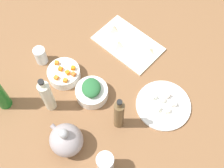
% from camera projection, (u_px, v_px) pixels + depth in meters
% --- Properties ---
extents(tabletop, '(1.90, 1.90, 0.03)m').
position_uv_depth(tabletop, '(112.00, 90.00, 1.38)').
color(tabletop, brown).
rests_on(tabletop, ground).
extents(cutting_board, '(0.34, 0.21, 0.01)m').
position_uv_depth(cutting_board, '(128.00, 44.00, 1.49)').
color(cutting_board, silver).
rests_on(cutting_board, tabletop).
extents(plate_tofu, '(0.25, 0.25, 0.01)m').
position_uv_depth(plate_tofu, '(163.00, 105.00, 1.32)').
color(plate_tofu, white).
rests_on(plate_tofu, tabletop).
extents(bowl_greens, '(0.15, 0.15, 0.06)m').
position_uv_depth(bowl_greens, '(92.00, 93.00, 1.32)').
color(bowl_greens, white).
rests_on(bowl_greens, tabletop).
extents(bowl_carrots, '(0.16, 0.16, 0.05)m').
position_uv_depth(bowl_carrots, '(64.00, 74.00, 1.37)').
color(bowl_carrots, white).
rests_on(bowl_carrots, tabletop).
extents(teapot, '(0.16, 0.14, 0.16)m').
position_uv_depth(teapot, '(66.00, 140.00, 1.18)').
color(teapot, '#9B9092').
rests_on(teapot, tabletop).
extents(bottle_0, '(0.04, 0.04, 0.23)m').
position_uv_depth(bottle_0, '(119.00, 115.00, 1.19)').
color(bottle_0, brown).
rests_on(bottle_0, tabletop).
extents(bottle_1, '(0.05, 0.05, 0.23)m').
position_uv_depth(bottle_1, '(47.00, 96.00, 1.23)').
color(bottle_1, beige).
rests_on(bottle_1, tabletop).
extents(drinking_glass_0, '(0.07, 0.07, 0.13)m').
position_uv_depth(drinking_glass_0, '(105.00, 164.00, 1.13)').
color(drinking_glass_0, white).
rests_on(drinking_glass_0, tabletop).
extents(drinking_glass_2, '(0.06, 0.06, 0.09)m').
position_uv_depth(drinking_glass_2, '(41.00, 56.00, 1.40)').
color(drinking_glass_2, white).
rests_on(drinking_glass_2, tabletop).
extents(carrot_cube_0, '(0.02, 0.02, 0.02)m').
position_uv_depth(carrot_cube_0, '(61.00, 69.00, 1.34)').
color(carrot_cube_0, orange).
rests_on(carrot_cube_0, bowl_carrots).
extents(carrot_cube_1, '(0.03, 0.03, 0.02)m').
position_uv_depth(carrot_cube_1, '(57.00, 63.00, 1.36)').
color(carrot_cube_1, orange).
rests_on(carrot_cube_1, bowl_carrots).
extents(carrot_cube_2, '(0.02, 0.02, 0.02)m').
position_uv_depth(carrot_cube_2, '(73.00, 68.00, 1.35)').
color(carrot_cube_2, orange).
rests_on(carrot_cube_2, bowl_carrots).
extents(carrot_cube_3, '(0.02, 0.02, 0.02)m').
position_uv_depth(carrot_cube_3, '(73.00, 74.00, 1.33)').
color(carrot_cube_3, orange).
rests_on(carrot_cube_3, bowl_carrots).
extents(carrot_cube_4, '(0.02, 0.02, 0.02)m').
position_uv_depth(carrot_cube_4, '(56.00, 78.00, 1.32)').
color(carrot_cube_4, orange).
rests_on(carrot_cube_4, bowl_carrots).
extents(carrot_cube_5, '(0.02, 0.02, 0.02)m').
position_uv_depth(carrot_cube_5, '(65.00, 80.00, 1.31)').
color(carrot_cube_5, orange).
rests_on(carrot_cube_5, bowl_carrots).
extents(carrot_cube_6, '(0.02, 0.02, 0.02)m').
position_uv_depth(carrot_cube_6, '(68.00, 72.00, 1.33)').
color(carrot_cube_6, orange).
rests_on(carrot_cube_6, bowl_carrots).
extents(chopped_greens_mound, '(0.13, 0.13, 0.04)m').
position_uv_depth(chopped_greens_mound, '(91.00, 88.00, 1.28)').
color(chopped_greens_mound, '#276434').
rests_on(chopped_greens_mound, bowl_greens).
extents(tofu_cube_0, '(0.03, 0.03, 0.02)m').
position_uv_depth(tofu_cube_0, '(174.00, 104.00, 1.30)').
color(tofu_cube_0, white).
rests_on(tofu_cube_0, plate_tofu).
extents(tofu_cube_1, '(0.03, 0.03, 0.02)m').
position_uv_depth(tofu_cube_1, '(157.00, 109.00, 1.29)').
color(tofu_cube_1, white).
rests_on(tofu_cube_1, plate_tofu).
extents(tofu_cube_2, '(0.03, 0.03, 0.02)m').
position_uv_depth(tofu_cube_2, '(168.00, 95.00, 1.32)').
color(tofu_cube_2, '#F3DFD3').
rests_on(tofu_cube_2, plate_tofu).
extents(tofu_cube_3, '(0.03, 0.03, 0.02)m').
position_uv_depth(tofu_cube_3, '(162.00, 100.00, 1.31)').
color(tofu_cube_3, white).
rests_on(tofu_cube_3, plate_tofu).
extents(tofu_cube_4, '(0.03, 0.03, 0.02)m').
position_uv_depth(tofu_cube_4, '(167.00, 111.00, 1.28)').
color(tofu_cube_4, white).
rests_on(tofu_cube_4, plate_tofu).
extents(tofu_cube_5, '(0.03, 0.03, 0.02)m').
position_uv_depth(tofu_cube_5, '(154.00, 97.00, 1.32)').
color(tofu_cube_5, silver).
rests_on(tofu_cube_5, plate_tofu).
extents(dumpling_0, '(0.07, 0.06, 0.03)m').
position_uv_depth(dumpling_0, '(117.00, 44.00, 1.46)').
color(dumpling_0, beige).
rests_on(dumpling_0, cutting_board).
extents(dumpling_1, '(0.05, 0.04, 0.02)m').
position_uv_depth(dumpling_1, '(149.00, 50.00, 1.45)').
color(dumpling_1, beige).
rests_on(dumpling_1, cutting_board).
extents(dumpling_2, '(0.06, 0.05, 0.03)m').
position_uv_depth(dumpling_2, '(113.00, 28.00, 1.51)').
color(dumpling_2, beige).
rests_on(dumpling_2, cutting_board).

